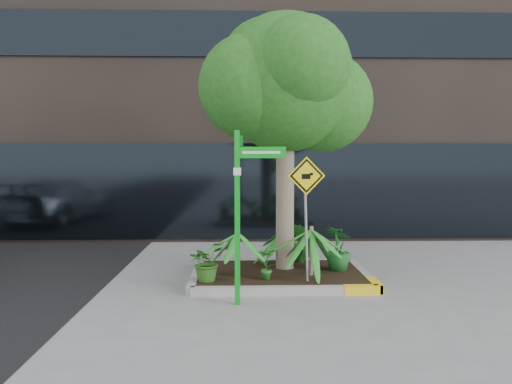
{
  "coord_description": "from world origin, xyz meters",
  "views": [
    {
      "loc": [
        -0.53,
        -9.07,
        2.35
      ],
      "look_at": [
        -0.26,
        0.2,
        1.68
      ],
      "focal_mm": 35.0,
      "sensor_mm": 36.0,
      "label": 1
    }
  ],
  "objects": [
    {
      "name": "tree",
      "position": [
        0.31,
        0.64,
        3.75
      ],
      "size": [
        3.42,
        3.04,
        5.14
      ],
      "color": "gray",
      "rests_on": "ground"
    },
    {
      "name": "palm_left",
      "position": [
        -0.6,
        -0.04,
        0.95
      ],
      "size": [
        0.96,
        0.96,
        1.07
      ],
      "color": "gray",
      "rests_on": "ground"
    },
    {
      "name": "shrub_c",
      "position": [
        -0.09,
        -0.32,
        0.46
      ],
      "size": [
        0.41,
        0.41,
        0.62
      ],
      "primitive_type": "imported",
      "rotation": [
        0.0,
        0.0,
        3.45
      ],
      "color": "#267424",
      "rests_on": "planter"
    },
    {
      "name": "shrub_a",
      "position": [
        -1.15,
        -0.39,
        0.5
      ],
      "size": [
        0.88,
        0.88,
        0.7
      ],
      "primitive_type": "imported",
      "rotation": [
        0.0,
        0.0,
        0.94
      ],
      "color": "#2A5B1A",
      "rests_on": "planter"
    },
    {
      "name": "palm_back",
      "position": [
        0.29,
        0.92,
        0.82
      ],
      "size": [
        0.8,
        0.8,
        0.89
      ],
      "color": "gray",
      "rests_on": "ground"
    },
    {
      "name": "ground",
      "position": [
        0.0,
        0.0,
        0.0
      ],
      "size": [
        80.0,
        80.0,
        0.0
      ],
      "primitive_type": "plane",
      "color": "gray",
      "rests_on": "ground"
    },
    {
      "name": "building",
      "position": [
        0.5,
        8.5,
        7.5
      ],
      "size": [
        18.0,
        8.0,
        15.0
      ],
      "primitive_type": "cube",
      "color": "#2D2621",
      "rests_on": "ground"
    },
    {
      "name": "cattle_sign",
      "position": [
        0.6,
        -0.39,
        1.63
      ],
      "size": [
        0.67,
        0.3,
        2.19
      ],
      "rotation": [
        0.0,
        0.0,
        0.13
      ],
      "color": "slate",
      "rests_on": "ground"
    },
    {
      "name": "palm_front",
      "position": [
        0.75,
        -0.0,
        1.0
      ],
      "size": [
        1.03,
        1.03,
        1.14
      ],
      "color": "gray",
      "rests_on": "ground"
    },
    {
      "name": "shrub_b",
      "position": [
        1.33,
        0.39,
        0.57
      ],
      "size": [
        0.67,
        0.67,
        0.85
      ],
      "primitive_type": "imported",
      "rotation": [
        0.0,
        0.0,
        2.32
      ],
      "color": "#1C5D21",
      "rests_on": "planter"
    },
    {
      "name": "shrub_d",
      "position": [
        0.7,
        1.15,
        0.55
      ],
      "size": [
        0.55,
        0.55,
        0.8
      ],
      "primitive_type": "imported",
      "rotation": [
        0.0,
        0.0,
        4.99
      ],
      "color": "#1D5A1A",
      "rests_on": "planter"
    },
    {
      "name": "planter",
      "position": [
        0.23,
        0.27,
        0.1
      ],
      "size": [
        3.35,
        2.36,
        0.15
      ],
      "color": "#9E9E99",
      "rests_on": "ground"
    },
    {
      "name": "street_sign_post",
      "position": [
        -0.54,
        -1.26,
        1.7
      ],
      "size": [
        0.81,
        0.85,
        2.75
      ],
      "rotation": [
        0.0,
        0.0,
        -0.11
      ],
      "color": "#0EA11E",
      "rests_on": "ground"
    }
  ]
}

